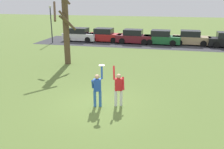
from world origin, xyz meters
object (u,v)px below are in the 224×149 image
at_px(parked_car_white, 80,35).
at_px(parked_car_red, 105,35).
at_px(parked_car_green, 161,38).
at_px(bare_tree_tall, 65,26).
at_px(person_defender, 119,87).
at_px(parked_car_maroon, 134,37).
at_px(frisbee_disc, 102,65).
at_px(person_catcher, 97,88).
at_px(lamppost_by_lot, 51,20).
at_px(parked_car_tan, 191,38).

relative_size(parked_car_white, parked_car_red, 1.00).
distance_m(parked_car_green, bare_tree_tall, 12.85).
height_order(person_defender, parked_car_maroon, person_defender).
xyz_separation_m(frisbee_disc, parked_car_white, (-7.55, 17.65, -1.37)).
bearing_deg(parked_car_green, parked_car_white, -178.08).
bearing_deg(bare_tree_tall, parked_car_green, 56.10).
bearing_deg(parked_car_green, person_catcher, -95.94).
relative_size(parked_car_white, parked_car_maroon, 1.00).
xyz_separation_m(parked_car_red, lamppost_by_lot, (-5.78, -2.26, 1.86)).
height_order(person_catcher, frisbee_disc, frisbee_disc).
bearing_deg(parked_car_maroon, frisbee_disc, -85.14).
xyz_separation_m(person_catcher, parked_car_tan, (5.68, 18.14, -0.25)).
relative_size(parked_car_green, bare_tree_tall, 0.65).
distance_m(parked_car_tan, lamppost_by_lot, 16.04).
height_order(person_catcher, parked_car_maroon, person_catcher).
bearing_deg(parked_car_green, bare_tree_tall, -121.97).
xyz_separation_m(parked_car_maroon, lamppost_by_lot, (-9.38, -1.92, 1.86)).
height_order(parked_car_maroon, parked_car_green, same).
distance_m(parked_car_red, parked_car_maroon, 3.61).
relative_size(frisbee_disc, bare_tree_tall, 0.05).
bearing_deg(person_catcher, parked_car_white, 95.00).
relative_size(parked_car_maroon, bare_tree_tall, 0.65).
height_order(person_catcher, bare_tree_tall, bare_tree_tall).
height_order(parked_car_red, parked_car_green, same).
bearing_deg(lamppost_by_lot, parked_car_tan, 8.48).
xyz_separation_m(person_catcher, parked_car_white, (-7.33, 17.72, -0.25)).
bearing_deg(parked_car_green, parked_car_tan, 9.25).
bearing_deg(lamppost_by_lot, person_catcher, -57.46).
height_order(person_defender, parked_car_red, person_defender).
relative_size(person_defender, parked_car_red, 0.49).
relative_size(parked_car_tan, lamppost_by_lot, 0.98).
height_order(parked_car_white, bare_tree_tall, bare_tree_tall).
xyz_separation_m(frisbee_disc, bare_tree_tall, (-4.82, 7.16, 0.95)).
xyz_separation_m(person_defender, parked_car_white, (-8.31, 17.41, -0.25)).
bearing_deg(person_defender, parked_car_tan, -122.26).
height_order(parked_car_maroon, parked_car_tan, same).
height_order(person_defender, parked_car_green, person_defender).
bearing_deg(parked_car_tan, person_catcher, -105.48).
xyz_separation_m(person_defender, parked_car_maroon, (-1.67, 17.40, -0.25)).
bearing_deg(parked_car_red, parked_car_maroon, -3.48).
distance_m(parked_car_red, parked_car_tan, 9.97).
xyz_separation_m(parked_car_white, lamppost_by_lot, (-2.74, -1.93, 1.86)).
relative_size(person_catcher, parked_car_green, 0.50).
xyz_separation_m(frisbee_disc, parked_car_red, (-4.50, 17.98, -1.37)).
height_order(parked_car_red, lamppost_by_lot, lamppost_by_lot).
distance_m(parked_car_white, parked_car_maroon, 6.64).
relative_size(frisbee_disc, parked_car_white, 0.07).
height_order(person_catcher, person_defender, person_catcher).
height_order(parked_car_green, lamppost_by_lot, lamppost_by_lot).
bearing_deg(parked_car_maroon, person_defender, -82.60).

